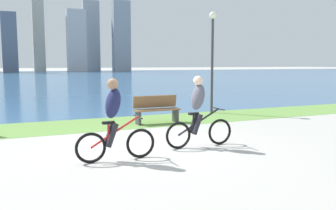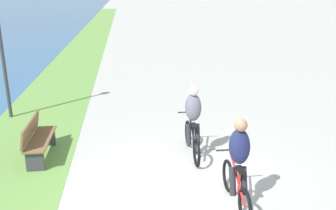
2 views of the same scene
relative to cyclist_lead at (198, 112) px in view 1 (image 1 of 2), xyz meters
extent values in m
plane|color=#B2AFA8|center=(-1.28, 0.54, -0.83)|extent=(300.00, 300.00, 0.00)
cube|color=#6B9947|center=(-1.28, 3.97, -0.83)|extent=(120.00, 2.51, 0.01)
cube|color=#386693|center=(-1.28, 47.12, -0.83)|extent=(300.00, 83.79, 0.00)
torus|color=black|center=(0.59, 0.00, -0.52)|extent=(0.62, 0.06, 0.62)
torus|color=black|center=(-0.51, 0.00, -0.52)|extent=(0.62, 0.06, 0.62)
cylinder|color=black|center=(0.01, 0.00, -0.24)|extent=(1.07, 0.04, 0.60)
cylinder|color=black|center=(-0.12, 0.00, -0.29)|extent=(0.04, 0.04, 0.46)
cube|color=black|center=(-0.12, 0.00, -0.04)|extent=(0.24, 0.10, 0.05)
cylinder|color=black|center=(0.54, 0.00, 0.04)|extent=(0.03, 0.52, 0.03)
ellipsoid|color=#595966|center=(-0.01, 0.00, 0.34)|extent=(0.40, 0.36, 0.65)
sphere|color=beige|center=(-0.01, 0.00, 0.72)|extent=(0.22, 0.22, 0.22)
cylinder|color=#26262D|center=(-0.07, 0.10, -0.28)|extent=(0.27, 0.11, 0.49)
cylinder|color=#26262D|center=(-0.07, -0.10, -0.28)|extent=(0.27, 0.11, 0.49)
torus|color=black|center=(-1.55, -0.40, -0.53)|extent=(0.61, 0.06, 0.61)
torus|color=black|center=(-2.58, -0.40, -0.53)|extent=(0.61, 0.06, 0.61)
cylinder|color=red|center=(-2.09, -0.40, -0.25)|extent=(0.99, 0.04, 0.59)
cylinder|color=red|center=(-2.22, -0.40, -0.30)|extent=(0.04, 0.04, 0.46)
cube|color=black|center=(-2.22, -0.40, -0.05)|extent=(0.24, 0.10, 0.05)
cylinder|color=black|center=(-1.60, -0.40, 0.03)|extent=(0.03, 0.52, 0.03)
ellipsoid|color=#1E234C|center=(-2.12, -0.40, 0.33)|extent=(0.40, 0.36, 0.65)
sphere|color=#A57A59|center=(-2.12, -0.40, 0.71)|extent=(0.22, 0.22, 0.22)
cylinder|color=#26262D|center=(-2.17, -0.30, -0.29)|extent=(0.27, 0.11, 0.49)
cylinder|color=#26262D|center=(-2.17, -0.50, -0.29)|extent=(0.27, 0.11, 0.49)
cube|color=brown|center=(0.31, 3.40, -0.38)|extent=(1.50, 0.45, 0.04)
cube|color=brown|center=(0.31, 3.59, -0.13)|extent=(1.50, 0.11, 0.40)
cube|color=#38383D|center=(0.96, 3.40, -0.61)|extent=(0.08, 0.37, 0.45)
cube|color=#38383D|center=(-0.34, 3.40, -0.61)|extent=(0.08, 0.37, 0.45)
cylinder|color=#38383D|center=(3.21, 4.89, 1.00)|extent=(0.10, 0.10, 3.67)
sphere|color=white|center=(3.21, 4.89, 2.94)|extent=(0.28, 0.28, 0.28)
cube|color=slate|center=(-4.72, 78.33, 5.67)|extent=(3.17, 2.25, 13.00)
cube|color=#ADA899|center=(1.59, 83.71, 9.28)|extent=(2.61, 3.76, 20.22)
cube|color=#B7B7BC|center=(9.55, 78.05, 6.32)|extent=(4.29, 2.52, 14.29)
cube|color=#8C939E|center=(13.70, 81.89, 7.72)|extent=(3.93, 2.68, 17.10)
cube|color=#8C939E|center=(19.80, 76.14, 7.50)|extent=(4.12, 2.30, 16.66)
camera|label=1|loc=(-3.85, -7.18, 1.11)|focal=37.87mm
camera|label=2|loc=(-7.53, 1.44, 2.87)|focal=39.17mm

